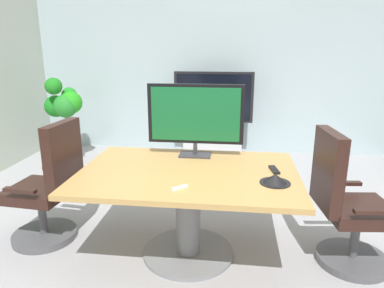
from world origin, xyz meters
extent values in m
plane|color=#99999E|center=(0.00, 0.00, 0.00)|extent=(7.16, 7.16, 0.00)
cube|color=#9EB2B7|center=(0.00, 3.08, 1.38)|extent=(6.06, 0.10, 2.76)
cube|color=#B2894C|center=(-0.14, -0.04, 0.72)|extent=(1.71, 1.16, 0.04)
cylinder|color=slate|center=(-0.14, -0.04, 0.35)|extent=(0.20, 0.20, 0.70)
cylinder|color=slate|center=(-0.14, -0.04, 0.01)|extent=(0.76, 0.76, 0.03)
cylinder|color=#4C4C51|center=(-1.47, 0.05, 0.03)|extent=(0.56, 0.56, 0.06)
cylinder|color=#4C4C51|center=(-1.47, 0.05, 0.24)|extent=(0.07, 0.07, 0.36)
cube|color=black|center=(-1.47, 0.05, 0.46)|extent=(0.52, 0.52, 0.10)
cube|color=black|center=(-1.20, 0.02, 0.79)|extent=(0.13, 0.46, 0.60)
cube|color=black|center=(-1.43, 0.30, 0.58)|extent=(0.28, 0.07, 0.03)
cube|color=black|center=(-1.47, -0.22, 0.58)|extent=(0.28, 0.07, 0.03)
cylinder|color=#4C4C51|center=(1.19, 0.00, 0.03)|extent=(0.56, 0.56, 0.06)
cylinder|color=#4C4C51|center=(1.19, 0.00, 0.24)|extent=(0.07, 0.07, 0.36)
cube|color=black|center=(1.19, 0.00, 0.46)|extent=(0.53, 0.53, 0.10)
cube|color=black|center=(0.92, -0.03, 0.79)|extent=(0.14, 0.46, 0.60)
cube|color=black|center=(1.20, -0.26, 0.58)|extent=(0.28, 0.08, 0.03)
cube|color=black|center=(1.14, 0.26, 0.58)|extent=(0.28, 0.08, 0.03)
cube|color=#333338|center=(-0.13, 0.36, 0.75)|extent=(0.28, 0.18, 0.02)
cylinder|color=#333338|center=(-0.13, 0.36, 0.81)|extent=(0.04, 0.04, 0.10)
cube|color=black|center=(-0.13, 0.37, 1.12)|extent=(0.84, 0.04, 0.52)
cube|color=#14592D|center=(-0.13, 0.35, 1.12)|extent=(0.77, 0.01, 0.47)
cube|color=#B7BABC|center=(-0.12, 2.73, 0.28)|extent=(0.90, 0.36, 0.55)
cube|color=black|center=(-0.12, 2.71, 0.93)|extent=(1.20, 0.06, 0.76)
cube|color=black|center=(-0.12, 2.67, 0.93)|extent=(1.12, 0.01, 0.69)
cylinder|color=brown|center=(-2.28, 2.26, 0.15)|extent=(0.34, 0.34, 0.30)
cylinder|color=brown|center=(-2.28, 2.26, 0.52)|extent=(0.05, 0.05, 0.44)
sphere|color=#24981C|center=(-2.18, 2.23, 0.88)|extent=(0.33, 0.33, 0.33)
sphere|color=#1E8422|center=(-2.27, 2.39, 0.97)|extent=(0.23, 0.23, 0.23)
sphere|color=#19781D|center=(-2.48, 2.33, 0.80)|extent=(0.33, 0.33, 0.33)
sphere|color=#1C791D|center=(-2.37, 2.15, 1.13)|extent=(0.24, 0.24, 0.24)
sphere|color=#247E27|center=(-2.23, 2.16, 0.84)|extent=(0.34, 0.34, 0.34)
cone|color=black|center=(0.51, -0.22, 0.78)|extent=(0.19, 0.19, 0.07)
cylinder|color=black|center=(0.51, -0.22, 0.75)|extent=(0.22, 0.22, 0.01)
cube|color=black|center=(0.53, 0.05, 0.75)|extent=(0.08, 0.18, 0.02)
cube|color=silver|center=(-0.15, -0.40, 0.75)|extent=(0.11, 0.10, 0.02)
camera|label=1|loc=(0.21, -2.63, 1.70)|focal=33.00mm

